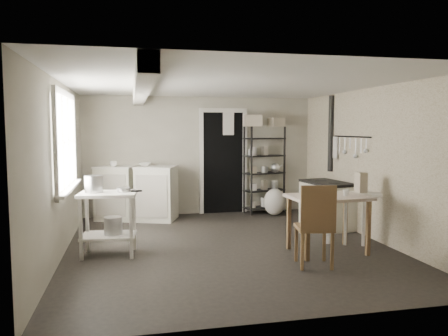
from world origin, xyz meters
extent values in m
plane|color=black|center=(0.00, 0.00, 0.00)|extent=(5.00, 5.00, 0.00)
plane|color=beige|center=(0.00, 0.00, 2.30)|extent=(5.00, 5.00, 0.00)
cube|color=#ACA693|center=(0.00, 2.50, 1.15)|extent=(4.50, 0.02, 2.30)
cube|color=#ACA693|center=(0.00, -2.50, 1.15)|extent=(4.50, 0.02, 2.30)
cube|color=#ACA693|center=(-2.25, 0.00, 1.15)|extent=(0.02, 5.00, 2.30)
cube|color=#ACA693|center=(2.25, 0.00, 1.15)|extent=(0.02, 5.00, 2.30)
cylinder|color=silver|center=(-1.83, -0.05, 0.94)|extent=(0.30, 0.30, 0.26)
cylinder|color=silver|center=(-1.45, -0.09, 0.85)|extent=(0.21, 0.21, 0.10)
cylinder|color=silver|center=(-1.59, -0.11, 0.39)|extent=(0.31, 0.31, 0.26)
imported|color=white|center=(-1.09, 2.18, 0.96)|extent=(0.38, 0.38, 0.08)
imported|color=white|center=(-1.66, 2.10, 0.97)|extent=(0.15, 0.15, 0.10)
imported|color=white|center=(0.98, 2.34, 1.36)|extent=(0.10, 0.10, 0.17)
cube|color=#C1B69B|center=(1.00, 2.26, 2.01)|extent=(0.36, 0.33, 0.22)
cube|color=#C1B69B|center=(1.48, 2.26, 1.99)|extent=(0.30, 0.28, 0.17)
cube|color=#C1B69B|center=(1.86, -0.35, 1.01)|extent=(0.13, 0.20, 0.29)
imported|color=white|center=(1.47, -0.65, 0.80)|extent=(0.09, 0.09, 0.08)
ellipsoid|color=silver|center=(1.38, 2.01, 0.24)|extent=(0.53, 0.49, 0.52)
cylinder|color=white|center=(1.47, -0.14, 0.08)|extent=(0.13, 0.13, 0.14)
camera|label=1|loc=(-1.35, -5.99, 1.68)|focal=35.00mm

